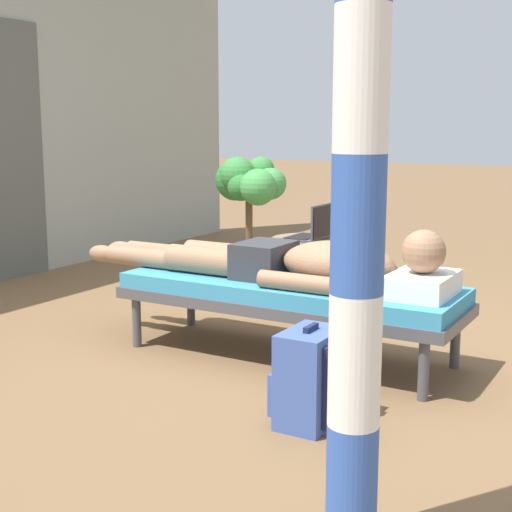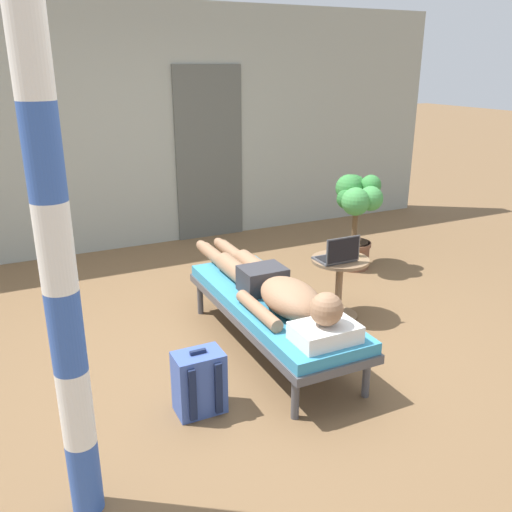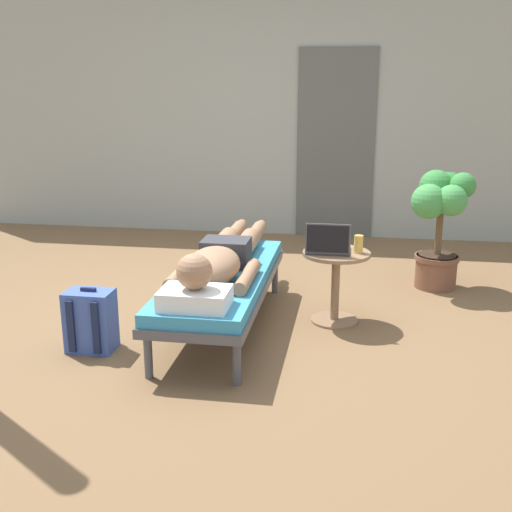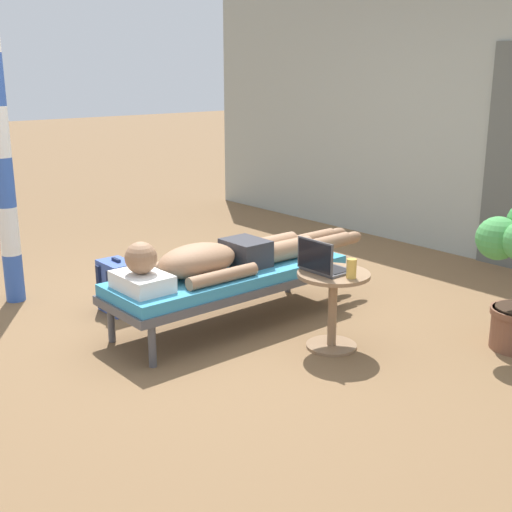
# 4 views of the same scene
# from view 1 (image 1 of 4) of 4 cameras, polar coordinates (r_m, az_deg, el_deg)

# --- Properties ---
(ground_plane) EXTENTS (40.00, 40.00, 0.00)m
(ground_plane) POSITION_cam_1_polar(r_m,az_deg,el_deg) (3.98, 0.54, -7.86)
(ground_plane) COLOR brown
(house_door_panel) EXTENTS (0.84, 0.03, 2.04)m
(house_door_panel) POSITION_cam_1_polar(r_m,az_deg,el_deg) (6.16, -19.09, 7.61)
(house_door_panel) COLOR #545651
(house_door_panel) RESTS_ON ground
(lounge_chair) EXTENTS (0.63, 1.84, 0.42)m
(lounge_chair) POSITION_cam_1_polar(r_m,az_deg,el_deg) (3.91, 2.56, -2.94)
(lounge_chair) COLOR #4C4C51
(lounge_chair) RESTS_ON ground
(person_reclining) EXTENTS (0.53, 2.17, 0.32)m
(person_reclining) POSITION_cam_1_polar(r_m,az_deg,el_deg) (3.86, 3.11, -0.54)
(person_reclining) COLOR white
(person_reclining) RESTS_ON lounge_chair
(side_table) EXTENTS (0.48, 0.48, 0.52)m
(side_table) POSITION_cam_1_polar(r_m,az_deg,el_deg) (4.70, 4.14, -0.61)
(side_table) COLOR #8C6B4C
(side_table) RESTS_ON ground
(laptop) EXTENTS (0.31, 0.24, 0.23)m
(laptop) POSITION_cam_1_polar(r_m,az_deg,el_deg) (4.59, 4.42, 1.98)
(laptop) COLOR #4C4C51
(laptop) RESTS_ON side_table
(drink_glass) EXTENTS (0.06, 0.06, 0.13)m
(drink_glass) POSITION_cam_1_polar(r_m,az_deg,el_deg) (4.80, 4.94, 2.37)
(drink_glass) COLOR gold
(drink_glass) RESTS_ON side_table
(backpack) EXTENTS (0.30, 0.26, 0.42)m
(backpack) POSITION_cam_1_polar(r_m,az_deg,el_deg) (3.09, 4.13, -9.41)
(backpack) COLOR #3F59A5
(backpack) RESTS_ON ground
(potted_plant) EXTENTS (0.52, 0.62, 0.98)m
(potted_plant) POSITION_cam_1_polar(r_m,az_deg,el_deg) (5.81, -0.62, 4.24)
(potted_plant) COLOR brown
(potted_plant) RESTS_ON ground
(porch_post) EXTENTS (0.15, 0.15, 2.69)m
(porch_post) POSITION_cam_1_polar(r_m,az_deg,el_deg) (2.01, 8.16, 13.32)
(porch_post) COLOR #3359B2
(porch_post) RESTS_ON ground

